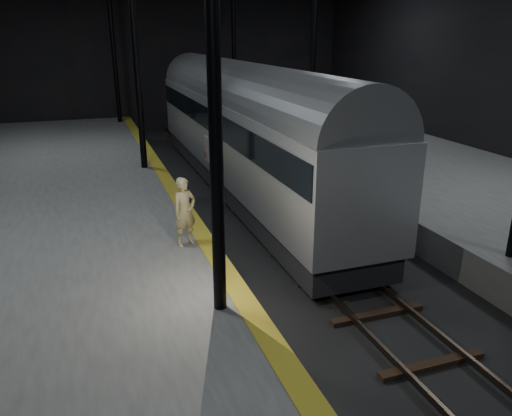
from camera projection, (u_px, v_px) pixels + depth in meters
name	position (u px, v px, depth m)	size (l,w,h in m)	color
ground	(306.00, 251.00, 15.30)	(44.00, 44.00, 0.00)	black
platform_left	(41.00, 272.00, 12.81)	(9.00, 43.80, 1.00)	#4E4E4B
platform_right	(502.00, 209.00, 17.47)	(9.00, 43.80, 1.00)	#4E4E4B
tactile_strip	(201.00, 234.00, 13.96)	(0.50, 43.80, 0.01)	olive
track	(306.00, 249.00, 15.28)	(2.40, 43.00, 0.24)	#3F3328
train	(242.00, 123.00, 20.01)	(2.90, 19.36, 5.18)	#A9ABB1
woman	(185.00, 212.00, 12.96)	(0.67, 0.44, 1.84)	tan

